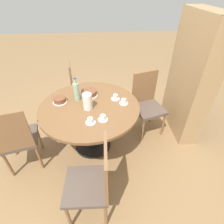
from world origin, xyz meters
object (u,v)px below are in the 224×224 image
Objects in this scene: cup_b at (115,97)px; cup_c at (124,102)px; chair_d at (17,139)px; bookshelf at (188,81)px; cake_main at (89,93)px; chair_c at (80,87)px; coffee_pot at (87,101)px; cake_second at (60,100)px; cup_d at (90,121)px; chair_a at (93,181)px; cup_a at (103,118)px; chair_b at (147,103)px; water_bottle at (76,91)px.

cup_c is (0.11, 0.10, 0.00)m from cup_b.
chair_d is 0.55× the size of bookshelf.
chair_c is at bearing -163.06° from cake_main.
coffee_pot is at bearing -80.77° from cup_c.
chair_d is at bearing -50.65° from cake_second.
cake_main reaches higher than cup_d.
cup_a is (-0.62, 0.12, 0.25)m from chair_a.
chair_a is 1.91m from bookshelf.
chair_b is 3.05× the size of water_bottle.
cake_second is at bearing 97.65° from bookshelf.
cup_d is (0.68, -1.40, -0.09)m from bookshelf.
cake_main is at bearing 179.14° from coffee_pot.
chair_a and chair_d have the same top height.
cup_a is at bearing 165.78° from chair_d.
cake_second reaches higher than cup_a.
chair_c is at bearing -170.39° from chair_a.
chair_c is 0.72m from cake_main.
bookshelf is at bearing -14.20° from chair_b.
water_bottle is at bearing -159.56° from cup_d.
chair_d is at bearing -57.76° from cake_main.
cup_b is at bearing -139.16° from cup_c.
cup_d is (1.22, 0.23, 0.25)m from chair_c.
coffee_pot is 2.11× the size of cup_b.
cake_main is at bearing 111.08° from cake_second.
cup_a is 0.42m from cup_c.
water_bottle is at bearing 174.72° from chair_c.
cake_second is at bearing -126.28° from cup_a.
cake_main is at bearing 168.29° from chair_b.
chair_a is 1.14m from cake_second.
water_bottle is at bearing -93.37° from cup_b.
cup_a is at bearing -41.89° from cup_c.
cake_second is at bearing -88.30° from cup_b.
cup_c is (0.09, 0.82, -0.01)m from cake_second.
chair_a is at bearing 3.51° from coffee_pot.
chair_d is (1.18, -0.66, 0.00)m from chair_c.
chair_d is at bearing -57.55° from water_bottle.
bookshelf is 1.59m from water_bottle.
chair_b is 1.83m from chair_d.
chair_b is (-1.24, 0.82, 0.00)m from chair_a.
coffee_pot reaches higher than cup_b.
cake_second is at bearing 158.52° from chair_c.
cup_a is (0.62, -0.69, 0.25)m from chair_b.
chair_d is 0.95m from coffee_pot.
water_bottle reaches higher than coffee_pot.
chair_a is 5.15× the size of cake_second.
cup_d is (0.49, 0.18, -0.10)m from water_bottle.
cup_a is at bearing 105.74° from cup_d.
bookshelf is at bearing -178.42° from chair_d.
chair_d is 1.06m from cup_a.
chair_c is 0.84m from cake_second.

